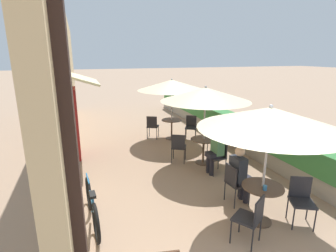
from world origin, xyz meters
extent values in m
cube|color=#D6B784|center=(-2.55, 6.68, 2.10)|extent=(0.24, 13.36, 4.20)
cube|color=black|center=(-2.37, 0.60, 2.10)|extent=(0.12, 0.56, 4.20)
cube|color=maroon|center=(-2.39, 6.01, 1.05)|extent=(0.08, 0.96, 2.10)
cube|color=beige|center=(-2.08, 6.01, 2.35)|extent=(0.78, 1.80, 0.30)
cube|color=gray|center=(2.75, 6.58, 0.23)|extent=(0.44, 12.36, 0.45)
cube|color=#387A3D|center=(2.75, 6.58, 0.73)|extent=(0.60, 11.74, 0.56)
cylinder|color=brown|center=(0.76, 1.44, 0.01)|extent=(0.44, 0.44, 0.02)
cylinder|color=brown|center=(0.76, 1.44, 0.37)|extent=(0.06, 0.06, 0.71)
cylinder|color=brown|center=(0.76, 1.44, 0.72)|extent=(0.74, 0.74, 0.02)
cylinder|color=#B7B7BC|center=(0.76, 1.44, 1.07)|extent=(0.04, 0.04, 2.13)
cone|color=beige|center=(0.76, 1.44, 2.00)|extent=(2.45, 2.45, 0.37)
sphere|color=#B7B7BC|center=(0.76, 1.44, 2.19)|extent=(0.07, 0.07, 0.07)
cube|color=#232328|center=(0.16, 1.05, 0.45)|extent=(0.55, 0.55, 0.04)
cube|color=#232328|center=(0.27, 0.89, 0.66)|extent=(0.33, 0.23, 0.42)
cylinder|color=#232328|center=(0.22, 1.30, 0.23)|extent=(0.02, 0.02, 0.45)
cylinder|color=#232328|center=(-0.09, 1.10, 0.23)|extent=(0.02, 0.02, 0.45)
cylinder|color=#232328|center=(0.41, 1.00, 0.23)|extent=(0.02, 0.02, 0.45)
cylinder|color=#232328|center=(0.11, 0.80, 0.23)|extent=(0.02, 0.02, 0.45)
cube|color=#232328|center=(1.39, 1.12, 0.45)|extent=(0.54, 0.54, 0.04)
cube|color=#232328|center=(1.47, 1.29, 0.66)|extent=(0.35, 0.20, 0.42)
cylinder|color=#232328|center=(1.15, 1.04, 0.23)|extent=(0.02, 0.02, 0.45)
cylinder|color=#232328|center=(1.47, 0.88, 0.23)|extent=(0.02, 0.02, 0.45)
cylinder|color=#232328|center=(1.31, 1.36, 0.23)|extent=(0.02, 0.02, 0.45)
cylinder|color=#232328|center=(1.63, 1.20, 0.23)|extent=(0.02, 0.02, 0.45)
cube|color=#232328|center=(0.71, 2.15, 0.45)|extent=(0.42, 0.42, 0.04)
cube|color=#232328|center=(0.53, 2.14, 0.66)|extent=(0.05, 0.38, 0.42)
cylinder|color=#232328|center=(0.90, 1.98, 0.23)|extent=(0.02, 0.02, 0.45)
cylinder|color=#232328|center=(0.88, 2.34, 0.23)|extent=(0.02, 0.02, 0.45)
cylinder|color=#232328|center=(0.54, 1.96, 0.23)|extent=(0.02, 0.02, 0.45)
cylinder|color=#232328|center=(0.52, 2.32, 0.23)|extent=(0.02, 0.02, 0.45)
cylinder|color=#23232D|center=(0.90, 2.08, 0.24)|extent=(0.11, 0.11, 0.47)
cylinder|color=#23232D|center=(0.89, 2.24, 0.24)|extent=(0.11, 0.11, 0.47)
cube|color=#23232D|center=(0.80, 2.15, 0.53)|extent=(0.38, 0.32, 0.12)
cube|color=#282D38|center=(0.69, 2.15, 0.78)|extent=(0.24, 0.35, 0.50)
sphere|color=beige|center=(0.71, 2.15, 1.15)|extent=(0.20, 0.20, 0.20)
cylinder|color=teal|center=(0.69, 1.31, 0.78)|extent=(0.07, 0.07, 0.09)
cylinder|color=brown|center=(0.98, 4.28, 0.01)|extent=(0.44, 0.44, 0.02)
cylinder|color=brown|center=(0.98, 4.28, 0.37)|extent=(0.06, 0.06, 0.71)
cylinder|color=brown|center=(0.98, 4.28, 0.72)|extent=(0.74, 0.74, 0.02)
cylinder|color=#B7B7BC|center=(0.98, 4.28, 1.07)|extent=(0.04, 0.04, 2.13)
cone|color=beige|center=(0.98, 4.28, 2.00)|extent=(2.45, 2.45, 0.37)
sphere|color=#B7B7BC|center=(0.98, 4.28, 2.19)|extent=(0.07, 0.07, 0.07)
cube|color=#232328|center=(1.00, 3.57, 0.45)|extent=(0.41, 0.41, 0.04)
cube|color=#232328|center=(1.19, 3.58, 0.66)|extent=(0.04, 0.38, 0.42)
cylinder|color=#232328|center=(0.82, 3.75, 0.23)|extent=(0.02, 0.02, 0.45)
cylinder|color=#232328|center=(0.83, 3.39, 0.23)|extent=(0.02, 0.02, 0.45)
cylinder|color=#232328|center=(1.18, 3.76, 0.23)|extent=(0.02, 0.02, 0.45)
cylinder|color=#232328|center=(1.19, 3.40, 0.23)|extent=(0.02, 0.02, 0.45)
cylinder|color=#23232D|center=(0.82, 3.65, 0.24)|extent=(0.11, 0.11, 0.47)
cylinder|color=#23232D|center=(0.83, 3.49, 0.24)|extent=(0.11, 0.11, 0.47)
cube|color=#23232D|center=(0.91, 3.57, 0.53)|extent=(0.37, 0.31, 0.12)
cube|color=#4C8456|center=(1.02, 3.57, 0.78)|extent=(0.23, 0.35, 0.50)
sphere|color=beige|center=(1.00, 3.57, 1.15)|extent=(0.20, 0.20, 0.20)
cube|color=#232328|center=(1.58, 4.66, 0.45)|extent=(0.55, 0.55, 0.04)
cube|color=#232328|center=(1.48, 4.81, 0.66)|extent=(0.34, 0.23, 0.42)
cylinder|color=#232328|center=(1.52, 4.41, 0.23)|extent=(0.02, 0.02, 0.45)
cylinder|color=#232328|center=(1.83, 4.60, 0.23)|extent=(0.02, 0.02, 0.45)
cylinder|color=#232328|center=(1.33, 4.71, 0.23)|extent=(0.02, 0.02, 0.45)
cylinder|color=#232328|center=(1.64, 4.90, 0.23)|extent=(0.02, 0.02, 0.45)
cube|color=#232328|center=(0.35, 4.61, 0.45)|extent=(0.54, 0.54, 0.04)
cube|color=#232328|center=(0.27, 4.45, 0.66)|extent=(0.35, 0.21, 0.42)
cylinder|color=#232328|center=(0.60, 4.69, 0.23)|extent=(0.02, 0.02, 0.45)
cylinder|color=#232328|center=(0.28, 4.86, 0.23)|extent=(0.02, 0.02, 0.45)
cylinder|color=#232328|center=(0.43, 4.37, 0.23)|extent=(0.02, 0.02, 0.45)
cylinder|color=#232328|center=(0.11, 4.54, 0.23)|extent=(0.02, 0.02, 0.45)
cylinder|color=brown|center=(0.89, 6.73, 0.01)|extent=(0.44, 0.44, 0.02)
cylinder|color=brown|center=(0.89, 6.73, 0.37)|extent=(0.06, 0.06, 0.71)
cylinder|color=brown|center=(0.89, 6.73, 0.72)|extent=(0.74, 0.74, 0.02)
cylinder|color=#B7B7BC|center=(0.89, 6.73, 1.07)|extent=(0.04, 0.04, 2.13)
cone|color=beige|center=(0.89, 6.73, 2.00)|extent=(2.45, 2.45, 0.37)
sphere|color=#B7B7BC|center=(0.89, 6.73, 2.19)|extent=(0.07, 0.07, 0.07)
cube|color=#232328|center=(0.25, 7.05, 0.45)|extent=(0.54, 0.54, 0.04)
cube|color=#232328|center=(0.17, 6.89, 0.66)|extent=(0.35, 0.20, 0.42)
cylinder|color=#232328|center=(0.50, 7.13, 0.23)|extent=(0.02, 0.02, 0.45)
cylinder|color=#232328|center=(0.18, 7.29, 0.23)|extent=(0.02, 0.02, 0.45)
cylinder|color=#232328|center=(0.33, 6.81, 0.23)|extent=(0.02, 0.02, 0.45)
cylinder|color=#232328|center=(0.01, 6.97, 0.23)|extent=(0.02, 0.02, 0.45)
cube|color=#232328|center=(1.52, 6.40, 0.45)|extent=(0.54, 0.54, 0.04)
cube|color=#232328|center=(1.60, 6.57, 0.66)|extent=(0.35, 0.20, 0.42)
cylinder|color=#232328|center=(1.27, 6.33, 0.23)|extent=(0.02, 0.02, 0.45)
cylinder|color=#232328|center=(1.59, 6.16, 0.23)|extent=(0.02, 0.02, 0.45)
cylinder|color=#232328|center=(1.44, 6.65, 0.23)|extent=(0.02, 0.02, 0.45)
cylinder|color=#232328|center=(1.76, 6.48, 0.23)|extent=(0.02, 0.02, 0.45)
torus|color=black|center=(-2.24, 2.92, 0.33)|extent=(0.11, 0.67, 0.67)
torus|color=black|center=(-2.16, 1.87, 0.33)|extent=(0.11, 0.67, 0.67)
cylinder|color=#236BA8|center=(-2.20, 2.40, 0.52)|extent=(0.10, 0.82, 0.04)
cylinder|color=#236BA8|center=(-2.19, 2.22, 0.35)|extent=(0.08, 0.60, 0.40)
cylinder|color=#236BA8|center=(-2.18, 2.11, 0.62)|extent=(0.04, 0.04, 0.23)
cube|color=black|center=(-2.18, 2.11, 0.74)|extent=(0.11, 0.23, 0.05)
cylinder|color=#236BA8|center=(-2.23, 2.88, 0.69)|extent=(0.06, 0.46, 0.03)
camera|label=1|loc=(-2.25, -2.06, 3.02)|focal=28.00mm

